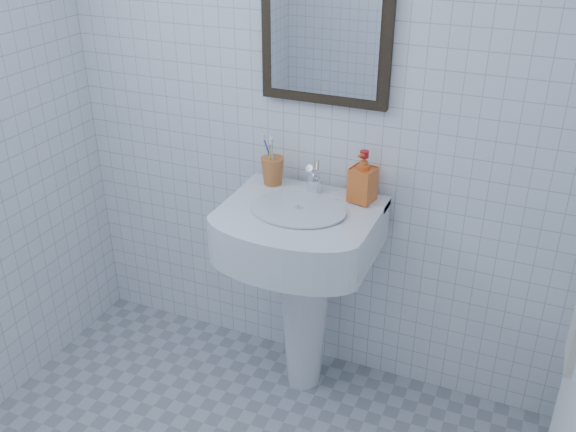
% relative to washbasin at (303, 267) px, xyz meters
% --- Properties ---
extents(wall_back, '(2.20, 0.02, 2.50)m').
position_rel_washbasin_xyz_m(wall_back, '(-0.04, 0.21, 0.64)').
color(wall_back, white).
rests_on(wall_back, ground).
extents(washbasin, '(0.59, 0.43, 0.91)m').
position_rel_washbasin_xyz_m(washbasin, '(0.00, 0.00, 0.00)').
color(washbasin, white).
rests_on(washbasin, ground).
extents(faucet, '(0.06, 0.12, 0.14)m').
position_rel_washbasin_xyz_m(faucet, '(-0.00, 0.11, 0.34)').
color(faucet, silver).
rests_on(faucet, washbasin).
extents(toothbrush_cup, '(0.11, 0.11, 0.11)m').
position_rel_washbasin_xyz_m(toothbrush_cup, '(-0.18, 0.12, 0.35)').
color(toothbrush_cup, '#BE662D').
rests_on(toothbrush_cup, washbasin).
extents(soap_dispenser, '(0.11, 0.11, 0.20)m').
position_rel_washbasin_xyz_m(soap_dispenser, '(0.20, 0.11, 0.39)').
color(soap_dispenser, '#DB5015').
rests_on(soap_dispenser, washbasin).
extents(wall_mirror, '(0.50, 0.04, 0.62)m').
position_rel_washbasin_xyz_m(wall_mirror, '(-0.00, 0.19, 0.94)').
color(wall_mirror, black).
rests_on(wall_mirror, wall_back).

